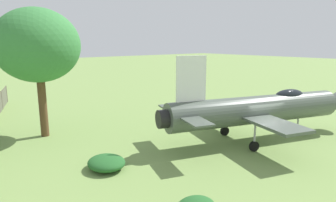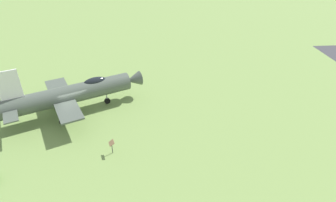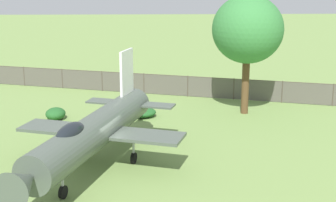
% 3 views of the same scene
% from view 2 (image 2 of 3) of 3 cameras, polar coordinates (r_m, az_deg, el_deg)
% --- Properties ---
extents(ground_plane, '(200.00, 200.00, 0.00)m').
position_cam_2_polar(ground_plane, '(28.84, -18.92, -2.24)').
color(ground_plane, '#75934C').
extents(display_jet, '(13.51, 8.83, 5.46)m').
position_cam_2_polar(display_jet, '(27.87, -18.88, 1.49)').
color(display_jet, '#4C564C').
rests_on(display_jet, ground_plane).
extents(info_plaque, '(0.62, 0.71, 1.14)m').
position_cam_2_polar(info_plaque, '(22.52, -11.43, -8.69)').
color(info_plaque, '#333333').
rests_on(info_plaque, ground_plane).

